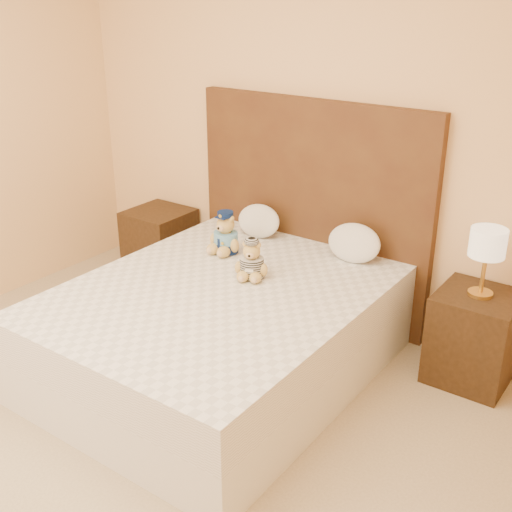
{
  "coord_description": "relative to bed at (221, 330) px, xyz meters",
  "views": [
    {
      "loc": [
        2.11,
        -1.39,
        2.18
      ],
      "look_at": [
        0.08,
        1.45,
        0.69
      ],
      "focal_mm": 45.0,
      "sensor_mm": 36.0,
      "label": 1
    }
  ],
  "objects": [
    {
      "name": "teddy_prisoner",
      "position": [
        0.06,
        0.23,
        0.39
      ],
      "size": [
        0.27,
        0.27,
        0.24
      ],
      "primitive_type": null,
      "rotation": [
        0.0,
        0.0,
        0.39
      ],
      "color": "tan",
      "rests_on": "bed"
    },
    {
      "name": "pillow_left",
      "position": [
        -0.31,
        0.83,
        0.39
      ],
      "size": [
        0.33,
        0.22,
        0.24
      ],
      "primitive_type": "ellipsoid",
      "color": "white",
      "rests_on": "bed"
    },
    {
      "name": "nightstand_right",
      "position": [
        1.25,
        0.8,
        -0.0
      ],
      "size": [
        0.45,
        0.45,
        0.55
      ],
      "primitive_type": "cube",
      "color": "#3A2412",
      "rests_on": "ground"
    },
    {
      "name": "headboard",
      "position": [
        0.0,
        1.01,
        0.47
      ],
      "size": [
        1.75,
        0.08,
        1.5
      ],
      "primitive_type": "cube",
      "color": "#503218",
      "rests_on": "ground"
    },
    {
      "name": "room_walls",
      "position": [
        0.0,
        -0.74,
        1.53
      ],
      "size": [
        4.04,
        4.52,
        2.72
      ],
      "color": "#EEBD82",
      "rests_on": "ground"
    },
    {
      "name": "lamp",
      "position": [
        1.25,
        0.8,
        0.57
      ],
      "size": [
        0.2,
        0.2,
        0.4
      ],
      "color": "gold",
      "rests_on": "nightstand_right"
    },
    {
      "name": "bed",
      "position": [
        0.0,
        0.0,
        0.0
      ],
      "size": [
        1.6,
        2.0,
        0.55
      ],
      "color": "white",
      "rests_on": "ground"
    },
    {
      "name": "teddy_police",
      "position": [
        -0.31,
        0.46,
        0.41
      ],
      "size": [
        0.24,
        0.23,
        0.28
      ],
      "primitive_type": null,
      "rotation": [
        0.0,
        0.0,
        -0.02
      ],
      "color": "tan",
      "rests_on": "bed"
    },
    {
      "name": "ground",
      "position": [
        0.0,
        -1.2,
        -0.28
      ],
      "size": [
        4.0,
        4.5,
        0.0
      ],
      "primitive_type": "cube",
      "color": "#C4AE8C",
      "rests_on": "ground"
    },
    {
      "name": "nightstand_left",
      "position": [
        -1.25,
        0.8,
        -0.0
      ],
      "size": [
        0.45,
        0.45,
        0.55
      ],
      "primitive_type": "cube",
      "color": "#3A2412",
      "rests_on": "ground"
    },
    {
      "name": "pillow_right",
      "position": [
        0.43,
        0.83,
        0.4
      ],
      "size": [
        0.36,
        0.23,
        0.25
      ],
      "primitive_type": "ellipsoid",
      "color": "white",
      "rests_on": "bed"
    }
  ]
}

